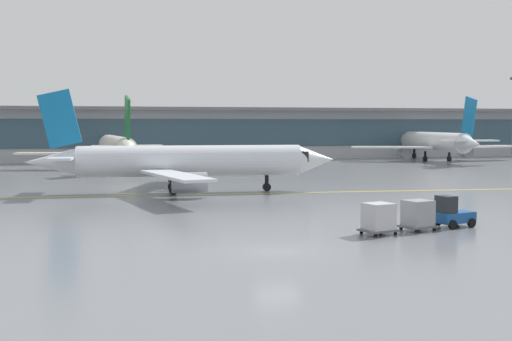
{
  "coord_description": "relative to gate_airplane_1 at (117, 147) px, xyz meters",
  "views": [
    {
      "loc": [
        -10.09,
        -33.78,
        6.86
      ],
      "look_at": [
        3.6,
        18.22,
        3.0
      ],
      "focal_mm": 47.05,
      "sensor_mm": 36.0,
      "label": 1
    }
  ],
  "objects": [
    {
      "name": "ground_plane",
      "position": [
        4.71,
        -69.25,
        -3.15
      ],
      "size": [
        400.0,
        400.0,
        0.0
      ],
      "primitive_type": "plane",
      "color": "slate"
    },
    {
      "name": "taxiway_centreline_stripe",
      "position": [
        5.09,
        -40.0,
        -3.15
      ],
      "size": [
        109.55,
        10.68,
        0.01
      ],
      "primitive_type": "cube",
      "rotation": [
        0.0,
        0.0,
        -0.09
      ],
      "color": "yellow",
      "rests_on": "ground_plane"
    },
    {
      "name": "terminal_concourse",
      "position": [
        4.71,
        20.81,
        1.77
      ],
      "size": [
        219.75,
        11.0,
        9.6
      ],
      "color": "#B2B7BC",
      "rests_on": "ground_plane"
    },
    {
      "name": "gate_airplane_1",
      "position": [
        0.0,
        0.0,
        0.0
      ],
      "size": [
        29.43,
        31.71,
        10.5
      ],
      "rotation": [
        0.0,
        0.0,
        1.63
      ],
      "color": "silver",
      "rests_on": "ground_plane"
    },
    {
      "name": "gate_airplane_2",
      "position": [
        56.14,
        5.17,
        0.19
      ],
      "size": [
        31.08,
        33.59,
        11.12
      ],
      "rotation": [
        0.0,
        0.0,
        1.47
      ],
      "color": "white",
      "rests_on": "ground_plane"
    },
    {
      "name": "taxiing_regional_jet",
      "position": [
        4.7,
        -37.96,
        -0.14
      ],
      "size": [
        30.33,
        28.08,
        10.04
      ],
      "rotation": [
        0.0,
        0.0,
        -0.09
      ],
      "color": "silver",
      "rests_on": "ground_plane"
    },
    {
      "name": "baggage_tug",
      "position": [
        18.15,
        -64.15,
        -2.26
      ],
      "size": [
        2.86,
        2.13,
        2.1
      ],
      "rotation": [
        0.0,
        0.0,
        0.24
      ],
      "color": "#194C8C",
      "rests_on": "ground_plane"
    },
    {
      "name": "cargo_dolly_lead",
      "position": [
        15.3,
        -64.86,
        -2.1
      ],
      "size": [
        2.42,
        2.06,
        1.94
      ],
      "rotation": [
        0.0,
        0.0,
        0.24
      ],
      "color": "#595B60",
      "rests_on": "ground_plane"
    },
    {
      "name": "cargo_dolly_trailing",
      "position": [
        12.23,
        -65.62,
        -2.1
      ],
      "size": [
        2.42,
        2.06,
        1.94
      ],
      "rotation": [
        0.0,
        0.0,
        0.24
      ],
      "color": "#595B60",
      "rests_on": "ground_plane"
    }
  ]
}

